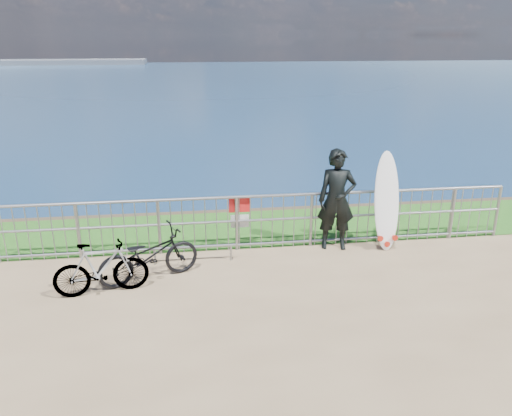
{
  "coord_description": "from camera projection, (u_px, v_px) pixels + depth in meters",
  "views": [
    {
      "loc": [
        -1.33,
        -7.51,
        4.05
      ],
      "look_at": [
        -0.17,
        1.2,
        1.0
      ],
      "focal_mm": 35.0,
      "sensor_mm": 36.0,
      "label": 1
    }
  ],
  "objects": [
    {
      "name": "seascape",
      "position": [
        38.0,
        65.0,
        142.51
      ],
      "size": [
        260.0,
        260.0,
        5.0
      ],
      "color": "brown",
      "rests_on": "ground"
    },
    {
      "name": "bicycle_far",
      "position": [
        101.0,
        268.0,
        8.12
      ],
      "size": [
        1.57,
        0.68,
        0.91
      ],
      "primitive_type": "imported",
      "rotation": [
        0.0,
        0.0,
        1.74
      ],
      "color": "black",
      "rests_on": "ground"
    },
    {
      "name": "bike_rack",
      "position": [
        193.0,
        249.0,
        9.31
      ],
      "size": [
        1.62,
        0.05,
        0.34
      ],
      "color": "gray",
      "rests_on": "ground"
    },
    {
      "name": "surfer",
      "position": [
        337.0,
        200.0,
        9.74
      ],
      "size": [
        0.81,
        0.61,
        2.01
      ],
      "primitive_type": "imported",
      "rotation": [
        0.0,
        0.0,
        -0.18
      ],
      "color": "black",
      "rests_on": "ground"
    },
    {
      "name": "bicycle_near",
      "position": [
        149.0,
        255.0,
        8.58
      ],
      "size": [
        1.88,
        1.26,
        0.93
      ],
      "primitive_type": "imported",
      "rotation": [
        0.0,
        0.0,
        1.97
      ],
      "color": "black",
      "rests_on": "ground"
    },
    {
      "name": "surfboard",
      "position": [
        387.0,
        205.0,
        9.78
      ],
      "size": [
        0.53,
        0.47,
        1.96
      ],
      "color": "white",
      "rests_on": "ground"
    },
    {
      "name": "grass_strip",
      "position": [
        255.0,
        228.0,
        11.05
      ],
      "size": [
        120.0,
        120.0,
        0.0
      ],
      "primitive_type": "plane",
      "color": "#205818",
      "rests_on": "ground"
    },
    {
      "name": "railing",
      "position": [
        262.0,
        221.0,
        9.84
      ],
      "size": [
        10.06,
        0.1,
        1.13
      ],
      "color": "gray",
      "rests_on": "ground"
    }
  ]
}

